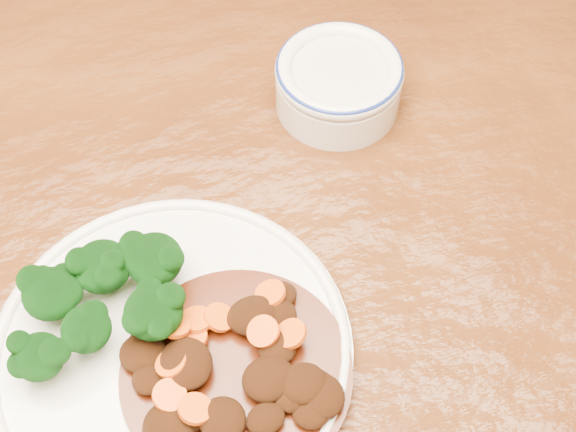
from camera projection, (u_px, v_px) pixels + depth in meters
name	position (u px, v px, depth m)	size (l,w,h in m)	color
dining_table	(166.00, 315.00, 0.80)	(1.53, 0.95, 0.75)	#562C0F
dinner_plate	(171.00, 351.00, 0.68)	(0.31, 0.31, 0.02)	white
broccoli_florets	(105.00, 296.00, 0.67)	(0.16, 0.11, 0.05)	#75A153
mince_stew	(236.00, 375.00, 0.65)	(0.19, 0.19, 0.03)	#4D1908
dip_bowl	(339.00, 82.00, 0.82)	(0.13, 0.13, 0.06)	silver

